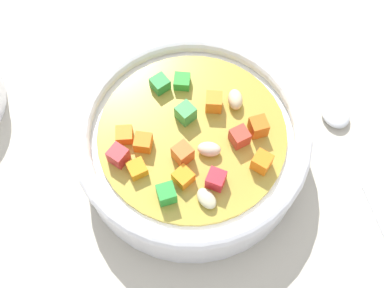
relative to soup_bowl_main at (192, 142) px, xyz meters
The scene contains 3 objects.
ground_plane 3.87cm from the soup_bowl_main, 120.99° to the right, with size 140.00×140.00×2.00cm, color #BAB2A0.
soup_bowl_main is the anchor object (origin of this frame).
spoon 15.39cm from the soup_bowl_main, 136.31° to the left, with size 10.94×21.89×1.08cm.
Camera 1 is at (12.17, 15.38, 41.94)cm, focal length 46.86 mm.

